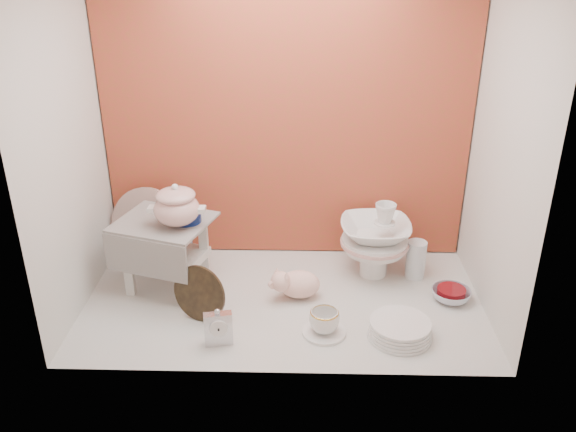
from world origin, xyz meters
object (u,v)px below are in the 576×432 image
soup_tureen (176,205)px  porcelain_tower (375,239)px  floral_platter (148,227)px  dinner_plate_stack (400,329)px  crystal_bowl (451,295)px  blue_white_vase (170,239)px  mantel_clock (218,327)px  gold_rim_teacup (324,321)px  step_stool (167,255)px  plush_pig (299,284)px

soup_tureen → porcelain_tower: (0.90, 0.20, -0.26)m
soup_tureen → floral_platter: soup_tureen is taller
dinner_plate_stack → crystal_bowl: 0.39m
blue_white_vase → crystal_bowl: blue_white_vase is taller
mantel_clock → porcelain_tower: bearing=29.2°
porcelain_tower → soup_tureen: bearing=-167.8°
floral_platter → crystal_bowl: (1.45, -0.31, -0.17)m
gold_rim_teacup → crystal_bowl: 0.65m
soup_tureen → step_stool: bearing=147.9°
gold_rim_teacup → plush_pig: bearing=111.1°
blue_white_vase → plush_pig: bearing=-27.2°
soup_tureen → floral_platter: 0.43m
plush_pig → blue_white_vase: bearing=154.4°
soup_tureen → gold_rim_teacup: (0.65, -0.30, -0.39)m
mantel_clock → step_stool: bearing=113.1°
step_stool → plush_pig: step_stool is taller
mantel_clock → dinner_plate_stack: bearing=-5.8°
plush_pig → gold_rim_teacup: plush_pig is taller
step_stool → porcelain_tower: 0.99m
porcelain_tower → step_stool: bearing=-171.5°
blue_white_vase → crystal_bowl: size_ratio=1.30×
step_stool → mantel_clock: size_ratio=2.43×
mantel_clock → dinner_plate_stack: (0.75, 0.07, -0.05)m
mantel_clock → plush_pig: mantel_clock is taller
step_stool → mantel_clock: 0.53m
step_stool → porcelain_tower: porcelain_tower is taller
floral_platter → dinner_plate_stack: (1.18, -0.59, -0.16)m
soup_tureen → floral_platter: bearing=128.0°
step_stool → blue_white_vase: bearing=116.4°
blue_white_vase → gold_rim_teacup: blue_white_vase is taller
floral_platter → crystal_bowl: floral_platter is taller
blue_white_vase → mantel_clock: size_ratio=1.39×
plush_pig → porcelain_tower: 0.44m
crystal_bowl → dinner_plate_stack: bearing=-134.0°
plush_pig → gold_rim_teacup: size_ratio=1.92×
blue_white_vase → mantel_clock: 0.78m
gold_rim_teacup → porcelain_tower: (0.25, 0.50, 0.13)m
step_stool → crystal_bowl: (1.31, -0.08, -0.15)m
soup_tureen → mantel_clock: soup_tureen is taller
soup_tureen → crystal_bowl: soup_tureen is taller
mantel_clock → dinner_plate_stack: 0.75m
mantel_clock → crystal_bowl: (1.02, 0.35, -0.06)m
blue_white_vase → mantel_clock: bearing=-64.4°
porcelain_tower → blue_white_vase: bearing=173.4°
mantel_clock → gold_rim_teacup: (0.43, 0.08, -0.02)m
soup_tureen → porcelain_tower: soup_tureen is taller
crystal_bowl → floral_platter: bearing=167.9°
step_stool → gold_rim_teacup: size_ratio=3.23×
plush_pig → gold_rim_teacup: bearing=-67.3°
blue_white_vase → porcelain_tower: porcelain_tower is taller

